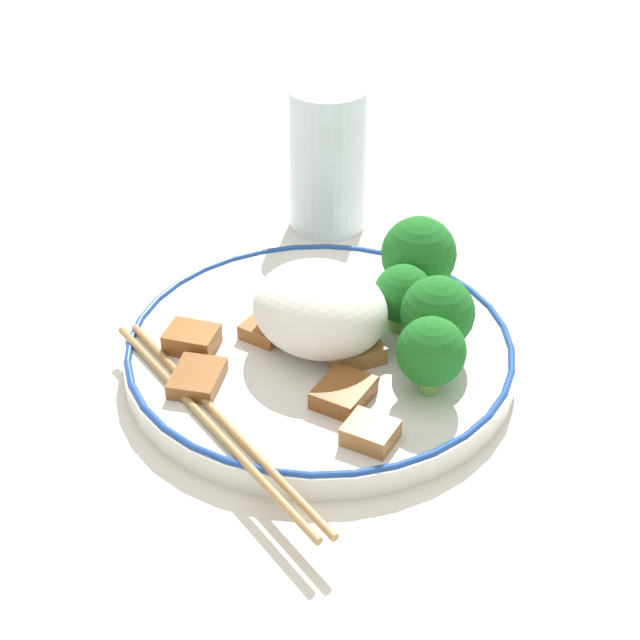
% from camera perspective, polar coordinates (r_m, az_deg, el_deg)
% --- Properties ---
extents(ground_plane, '(3.00, 3.00, 0.00)m').
position_cam_1_polar(ground_plane, '(0.72, 0.00, -2.45)').
color(ground_plane, silver).
extents(plate, '(0.26, 0.26, 0.02)m').
position_cam_1_polar(plate, '(0.72, 0.00, -1.77)').
color(plate, white).
rests_on(plate, ground_plane).
extents(rice_mound, '(0.08, 0.09, 0.06)m').
position_cam_1_polar(rice_mound, '(0.69, -0.43, 0.59)').
color(rice_mound, white).
rests_on(rice_mound, plate).
extents(broccoli_back_left, '(0.04, 0.04, 0.05)m').
position_cam_1_polar(broccoli_back_left, '(0.65, 5.78, -1.87)').
color(broccoli_back_left, '#72AD4C').
rests_on(broccoli_back_left, plate).
extents(broccoli_back_center, '(0.05, 0.05, 0.06)m').
position_cam_1_polar(broccoli_back_center, '(0.69, 6.29, 0.35)').
color(broccoli_back_center, '#72AD4C').
rests_on(broccoli_back_center, plate).
extents(broccoli_back_right, '(0.04, 0.04, 0.05)m').
position_cam_1_polar(broccoli_back_right, '(0.72, 4.46, 1.31)').
color(broccoli_back_right, '#72AD4C').
rests_on(broccoli_back_right, plate).
extents(broccoli_mid_left, '(0.05, 0.05, 0.06)m').
position_cam_1_polar(broccoli_mid_left, '(0.74, 5.29, 3.45)').
color(broccoli_mid_left, '#72AD4C').
rests_on(broccoli_mid_left, plate).
extents(meat_near_front, '(0.05, 0.04, 0.01)m').
position_cam_1_polar(meat_near_front, '(0.68, -6.56, -3.11)').
color(meat_near_front, brown).
rests_on(meat_near_front, plate).
extents(meat_near_left, '(0.03, 0.04, 0.01)m').
position_cam_1_polar(meat_near_left, '(0.74, -0.58, 0.66)').
color(meat_near_left, '#995B28').
rests_on(meat_near_left, plate).
extents(meat_near_right, '(0.04, 0.03, 0.01)m').
position_cam_1_polar(meat_near_right, '(0.66, 1.27, -3.90)').
color(meat_near_right, brown).
rests_on(meat_near_right, plate).
extents(meat_near_back, '(0.02, 0.03, 0.01)m').
position_cam_1_polar(meat_near_back, '(0.72, -3.14, -0.66)').
color(meat_near_back, '#995B28').
rests_on(meat_near_back, plate).
extents(meat_on_rice_edge, '(0.04, 0.04, 0.01)m').
position_cam_1_polar(meat_on_rice_edge, '(0.70, 1.86, -1.66)').
color(meat_on_rice_edge, '#9E6633').
rests_on(meat_on_rice_edge, plate).
extents(meat_mid_left, '(0.03, 0.03, 0.01)m').
position_cam_1_polar(meat_mid_left, '(0.63, 2.70, -6.03)').
color(meat_mid_left, '#9E6633').
rests_on(meat_mid_left, plate).
extents(meat_mid_right, '(0.04, 0.04, 0.01)m').
position_cam_1_polar(meat_mid_right, '(0.71, -6.85, -1.02)').
color(meat_mid_right, '#995B28').
rests_on(meat_mid_right, plate).
extents(chopsticks, '(0.09, 0.23, 0.01)m').
position_cam_1_polar(chopsticks, '(0.65, -5.69, -5.35)').
color(chopsticks, '#AD8451').
rests_on(chopsticks, plate).
extents(drinking_glass, '(0.06, 0.06, 0.12)m').
position_cam_1_polar(drinking_glass, '(0.86, 0.41, 8.61)').
color(drinking_glass, silver).
rests_on(drinking_glass, ground_plane).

